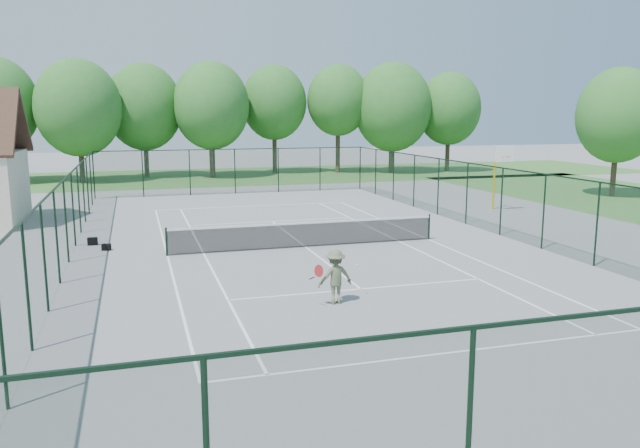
{
  "coord_description": "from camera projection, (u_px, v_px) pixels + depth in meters",
  "views": [
    {
      "loc": [
        -6.57,
        -23.89,
        5.36
      ],
      "look_at": [
        0.0,
        -2.0,
        1.3
      ],
      "focal_mm": 35.0,
      "sensor_mm": 36.0,
      "label": 1
    }
  ],
  "objects": [
    {
      "name": "basketball_goal",
      "position": [
        500.0,
        165.0,
        34.54
      ],
      "size": [
        1.2,
        1.43,
        3.65
      ],
      "color": "#DDAB02",
      "rests_on": "ground"
    },
    {
      "name": "tennis_player",
      "position": [
        335.0,
        277.0,
        17.73
      ],
      "size": [
        1.73,
        0.84,
        1.57
      ],
      "color": "#5C6345",
      "rests_on": "ground"
    },
    {
      "name": "grass_far",
      "position": [
        213.0,
        177.0,
        53.62
      ],
      "size": [
        80.0,
        16.0,
        0.01
      ],
      "primitive_type": "cube",
      "color": "#427632",
      "rests_on": "ground"
    },
    {
      "name": "tree_line_far",
      "position": [
        211.0,
        106.0,
        52.57
      ],
      "size": [
        39.4,
        6.4,
        9.7
      ],
      "color": "#453225",
      "rests_on": "ground"
    },
    {
      "name": "ground",
      "position": [
        306.0,
        247.0,
        25.33
      ],
      "size": [
        140.0,
        140.0,
        0.0
      ],
      "primitive_type": "plane",
      "color": "gray",
      "rests_on": "ground"
    },
    {
      "name": "sports_bag_b",
      "position": [
        106.0,
        247.0,
        24.73
      ],
      "size": [
        0.38,
        0.29,
        0.26
      ],
      "primitive_type": "cube",
      "rotation": [
        0.0,
        0.0,
        -0.27
      ],
      "color": "black",
      "rests_on": "ground"
    },
    {
      "name": "fence_enclosure",
      "position": [
        306.0,
        209.0,
        25.06
      ],
      "size": [
        18.05,
        36.05,
        3.02
      ],
      "color": "#193A23",
      "rests_on": "ground"
    },
    {
      "name": "sports_bag_a",
      "position": [
        93.0,
        241.0,
        25.73
      ],
      "size": [
        0.4,
        0.25,
        0.31
      ],
      "primitive_type": "cube",
      "rotation": [
        0.0,
        0.0,
        -0.05
      ],
      "color": "black",
      "rests_on": "ground"
    },
    {
      "name": "tree_side",
      "position": [
        618.0,
        115.0,
        40.0
      ],
      "size": [
        5.24,
        5.24,
        8.3
      ],
      "color": "#453225",
      "rests_on": "ground"
    },
    {
      "name": "tennis_net",
      "position": [
        306.0,
        233.0,
        25.23
      ],
      "size": [
        11.08,
        0.08,
        1.1
      ],
      "color": "black",
      "rests_on": "ground"
    },
    {
      "name": "court_lines",
      "position": [
        306.0,
        247.0,
        25.33
      ],
      "size": [
        11.05,
        23.85,
        0.01
      ],
      "color": "white",
      "rests_on": "ground"
    }
  ]
}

